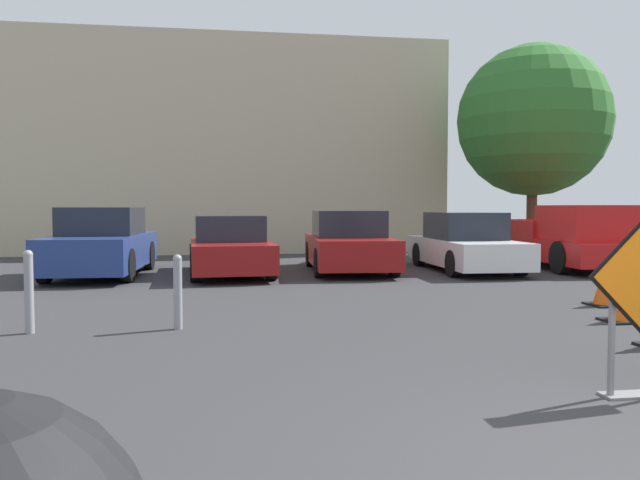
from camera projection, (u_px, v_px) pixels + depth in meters
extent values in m
plane|color=#333335|center=(331.00, 282.00, 13.00)|extent=(96.00, 96.00, 0.00)
cube|color=slate|center=(612.00, 337.00, 5.12)|extent=(0.04, 0.04, 1.01)
cube|color=black|center=(622.00, 321.00, 8.54)|extent=(0.48, 0.48, 0.03)
cone|color=#EA590F|center=(622.00, 296.00, 8.52)|extent=(0.36, 0.36, 0.64)
cylinder|color=white|center=(623.00, 286.00, 8.51)|extent=(0.11, 0.11, 0.06)
cylinder|color=white|center=(622.00, 297.00, 8.52)|extent=(0.20, 0.20, 0.06)
cube|color=black|center=(606.00, 305.00, 9.94)|extent=(0.53, 0.53, 0.03)
cone|color=#EA590F|center=(606.00, 281.00, 9.92)|extent=(0.39, 0.39, 0.73)
cylinder|color=white|center=(607.00, 271.00, 9.91)|extent=(0.12, 0.12, 0.07)
cylinder|color=white|center=(606.00, 282.00, 9.92)|extent=(0.21, 0.21, 0.07)
cube|color=navy|center=(102.00, 251.00, 14.19)|extent=(1.98, 4.44, 0.74)
cube|color=#1E232D|center=(102.00, 221.00, 14.27)|extent=(1.67, 2.07, 0.62)
cylinder|color=black|center=(128.00, 265.00, 12.95)|extent=(0.23, 0.72, 0.71)
cylinder|color=black|center=(44.00, 266.00, 12.77)|extent=(0.23, 0.72, 0.71)
cylinder|color=black|center=(149.00, 255.00, 15.64)|extent=(0.23, 0.72, 0.71)
cylinder|color=black|center=(80.00, 256.00, 15.46)|extent=(0.23, 0.72, 0.71)
cube|color=maroon|center=(230.00, 254.00, 14.43)|extent=(1.98, 4.26, 0.61)
cube|color=#1E232D|center=(229.00, 228.00, 14.50)|extent=(1.64, 2.00, 0.58)
cylinder|color=black|center=(271.00, 265.00, 13.34)|extent=(0.24, 0.66, 0.65)
cylinder|color=black|center=(195.00, 267.00, 13.01)|extent=(0.24, 0.66, 0.65)
cylinder|color=black|center=(258.00, 256.00, 15.87)|extent=(0.24, 0.66, 0.65)
cylinder|color=black|center=(194.00, 257.00, 15.54)|extent=(0.24, 0.66, 0.65)
cube|color=maroon|center=(349.00, 250.00, 15.19)|extent=(2.08, 4.32, 0.67)
cube|color=#1E232D|center=(348.00, 224.00, 15.26)|extent=(1.73, 2.03, 0.63)
cylinder|color=black|center=(394.00, 262.00, 13.98)|extent=(0.24, 0.67, 0.66)
cylinder|color=black|center=(319.00, 263.00, 13.82)|extent=(0.24, 0.67, 0.66)
cylinder|color=black|center=(373.00, 254.00, 16.58)|extent=(0.24, 0.67, 0.66)
cylinder|color=black|center=(310.00, 254.00, 16.42)|extent=(0.24, 0.67, 0.66)
cube|color=white|center=(466.00, 252.00, 15.35)|extent=(1.80, 4.35, 0.61)
cube|color=#1E232D|center=(464.00, 226.00, 15.43)|extent=(1.55, 2.02, 0.66)
cylinder|color=black|center=(520.00, 263.00, 14.14)|extent=(0.21, 0.62, 0.61)
cylinder|color=black|center=(453.00, 264.00, 13.93)|extent=(0.21, 0.62, 0.61)
cylinder|color=black|center=(476.00, 254.00, 16.79)|extent=(0.21, 0.62, 0.61)
cylinder|color=black|center=(419.00, 255.00, 16.59)|extent=(0.21, 0.62, 0.61)
cube|color=red|center=(566.00, 249.00, 16.18)|extent=(2.26, 5.32, 0.55)
cube|color=red|center=(590.00, 223.00, 14.97)|extent=(1.93, 2.18, 0.85)
cube|color=red|center=(529.00, 227.00, 18.38)|extent=(1.88, 0.20, 0.45)
cube|color=red|center=(580.00, 228.00, 17.28)|extent=(0.24, 2.51, 0.45)
cube|color=red|center=(515.00, 228.00, 17.10)|extent=(0.24, 2.51, 0.45)
cylinder|color=black|center=(635.00, 257.00, 14.71)|extent=(0.28, 0.79, 0.78)
cylinder|color=black|center=(561.00, 258.00, 14.54)|extent=(0.28, 0.79, 0.78)
cylinder|color=black|center=(569.00, 248.00, 17.83)|extent=(0.28, 0.79, 0.78)
cylinder|color=black|center=(508.00, 249.00, 17.65)|extent=(0.28, 0.79, 0.78)
cylinder|color=gray|center=(178.00, 294.00, 7.99)|extent=(0.11, 0.11, 0.91)
sphere|color=gray|center=(177.00, 259.00, 7.97)|extent=(0.12, 0.12, 0.12)
cylinder|color=gray|center=(29.00, 294.00, 7.72)|extent=(0.11, 0.11, 0.98)
sphere|color=gray|center=(28.00, 255.00, 7.69)|extent=(0.12, 0.12, 0.12)
cube|color=beige|center=(209.00, 150.00, 22.77)|extent=(16.36, 5.00, 7.30)
cylinder|color=#513823|center=(532.00, 217.00, 19.70)|extent=(0.32, 0.32, 2.51)
sphere|color=#2D6B28|center=(533.00, 121.00, 19.54)|extent=(4.72, 4.72, 4.72)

